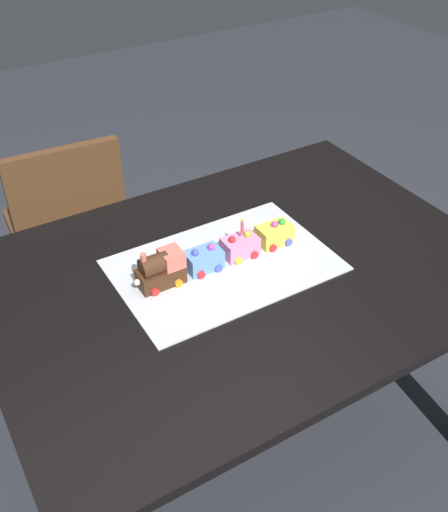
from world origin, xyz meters
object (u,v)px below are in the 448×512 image
Objects in this scene: dining_table at (241,298)px; cake_car_caboose_sky_blue at (204,260)px; cake_car_flatbed_lemon at (274,234)px; chair at (68,228)px; birthday_candle at (242,226)px; cake_car_gondola_bubblegum at (240,246)px; cake_locomotive at (161,269)px.

cake_car_caboose_sky_blue is at bearing 149.34° from dining_table.
cake_car_caboose_sky_blue is at bearing 180.00° from cake_car_flatbed_lemon.
cake_car_flatbed_lemon is (0.40, -0.78, 0.30)m from chair.
birthday_candle reaches higher than chair.
cake_car_gondola_bubblegum is at bearing 0.00° from cake_car_caboose_sky_blue.
cake_locomotive is at bearing -180.00° from cake_car_caboose_sky_blue.
cake_car_gondola_bubblegum is at bearing 64.24° from dining_table.
dining_table is 0.21m from cake_car_flatbed_lemon.
cake_locomotive is (0.04, -0.78, 0.32)m from chair.
dining_table is 0.28m from cake_locomotive.
dining_table is 10.00× the size of cake_locomotive.
birthday_candle is (0.29, -0.78, 0.37)m from chair.
cake_locomotive is at bearing 166.15° from dining_table.
cake_car_gondola_bubblegum is (0.25, 0.00, -0.02)m from cake_locomotive.
birthday_candle reaches higher than cake_car_gondola_bubblegum.
cake_car_flatbed_lemon reaches higher than dining_table.
cake_locomotive is at bearing 96.29° from chair.
birthday_candle is at bearing 59.16° from dining_table.
chair reaches higher than dining_table.
chair is at bearing 107.10° from dining_table.
cake_car_gondola_bubblegum is 0.12m from cake_car_flatbed_lemon.
cake_car_caboose_sky_blue is 0.24m from cake_car_flatbed_lemon.
cake_car_caboose_sky_blue is 1.00× the size of cake_car_flatbed_lemon.
birthday_candle reaches higher than cake_locomotive.
cake_car_caboose_sky_blue is 1.94× the size of birthday_candle.
cake_locomotive reaches higher than cake_car_gondola_bubblegum.
cake_car_caboose_sky_blue is (0.16, -0.78, 0.30)m from chair.
cake_locomotive reaches higher than dining_table.
dining_table is 0.89m from chair.
dining_table is at bearing -13.85° from cake_locomotive.
dining_table is 14.00× the size of cake_car_flatbed_lemon.
cake_locomotive is 0.37m from cake_car_flatbed_lemon.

